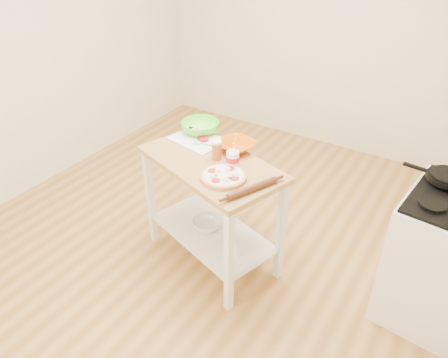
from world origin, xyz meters
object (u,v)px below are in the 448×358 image
orange_bowl (236,146)px  beer_pint (217,150)px  skillet (447,177)px  knife (200,130)px  gas_stove (443,259)px  green_bowl (200,127)px  shelf_bin (237,246)px  prep_island (212,191)px  shelf_glass_bowl (207,224)px  pizza (224,176)px  yogurt_tub (233,159)px  spatula (202,144)px  rolling_pin (252,189)px  cutting_board (198,139)px

orange_bowl → beer_pint: beer_pint is taller
skillet → knife: size_ratio=1.54×
gas_stove → skillet: (-0.13, 0.17, 0.50)m
green_bowl → shelf_bin: green_bowl is taller
beer_pint → shelf_bin: 0.73m
prep_island → orange_bowl: (0.06, 0.24, 0.29)m
knife → shelf_glass_bowl: bearing=-49.4°
pizza → yogurt_tub: size_ratio=1.62×
spatula → knife: 0.23m
pizza → green_bowl: (-0.52, 0.47, 0.03)m
rolling_pin → pizza: bearing=171.5°
green_bowl → rolling_pin: 0.91m
skillet → knife: bearing=-167.1°
cutting_board → shelf_glass_bowl: (0.20, -0.20, -0.61)m
green_bowl → pizza: bearing=-42.4°
skillet → shelf_bin: size_ratio=3.70×
prep_island → yogurt_tub: 0.35m
skillet → spatula: size_ratio=2.78×
knife → yogurt_tub: size_ratio=1.40×
gas_stove → spatula: bearing=-167.5°
spatula → knife: (-0.15, 0.18, 0.00)m
yogurt_tub → spatula: bearing=160.4°
yogurt_tub → shelf_glass_bowl: bearing=-176.3°
spatula → shelf_bin: spatula is taller
knife → gas_stove: bearing=0.9°
beer_pint → prep_island: bearing=-105.2°
shelf_bin → pizza: bearing=-154.6°
spatula → rolling_pin: (0.62, -0.33, 0.01)m
yogurt_tub → shelf_glass_bowl: yogurt_tub is taller
shelf_bin → prep_island: bearing=161.3°
rolling_pin → yogurt_tub: bearing=142.7°
knife → rolling_pin: 0.92m
knife → shelf_bin: knife is taller
prep_island → skillet: size_ratio=2.88×
orange_bowl → green_bowl: green_bowl is taller
prep_island → yogurt_tub: yogurt_tub is taller
rolling_pin → orange_bowl: bearing=131.5°
rolling_pin → shelf_glass_bowl: rolling_pin is taller
prep_island → yogurt_tub: bearing=11.7°
shelf_bin → gas_stove: bearing=19.5°
skillet → rolling_pin: 1.24m
cutting_board → yogurt_tub: 0.46m
beer_pint → shelf_glass_bowl: 0.68m
prep_island → gas_stove: size_ratio=1.08×
prep_island → pizza: (0.19, -0.14, 0.27)m
cutting_board → spatula: (0.08, -0.06, 0.01)m
rolling_pin → shelf_bin: (-0.15, 0.08, -0.61)m
rolling_pin → shelf_glass_bowl: size_ratio=1.62×
skillet → rolling_pin: (-1.02, -0.70, -0.05)m
prep_island → orange_bowl: orange_bowl is taller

